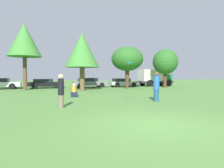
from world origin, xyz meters
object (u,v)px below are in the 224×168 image
at_px(delivery_truck_green, 154,77).
at_px(tree_3, 127,59).
at_px(person_thrower, 61,90).
at_px(person_catcher, 156,87).
at_px(tree_4, 165,62).
at_px(parked_car_grey, 90,82).
at_px(parked_car_black, 45,83).
at_px(parked_car_silver, 123,82).
at_px(tree_2, 82,50).
at_px(frisbee, 130,63).
at_px(bystander_sitting, 74,92).
at_px(tree_1, 24,40).

bearing_deg(delivery_truck_green, tree_3, -148.65).
relative_size(person_thrower, person_catcher, 0.93).
bearing_deg(tree_4, person_catcher, -124.31).
bearing_deg(parked_car_grey, parked_car_black, 177.71).
height_order(tree_3, parked_car_silver, tree_3).
bearing_deg(tree_2, tree_3, 16.67).
height_order(tree_4, parked_car_grey, tree_4).
xyz_separation_m(person_thrower, tree_2, (2.48, 10.64, 3.40)).
xyz_separation_m(person_catcher, parked_car_silver, (3.10, 14.91, -0.28)).
bearing_deg(frisbee, bystander_sitting, 123.88).
bearing_deg(parked_car_silver, bystander_sitting, -127.97).
xyz_separation_m(tree_3, parked_car_grey, (-4.17, 3.36, -2.96)).
bearing_deg(person_thrower, person_catcher, 0.00).
relative_size(tree_3, parked_car_black, 1.21).
relative_size(tree_4, delivery_truck_green, 0.94).
height_order(bystander_sitting, parked_car_silver, parked_car_silver).
bearing_deg(tree_3, frisbee, -110.55).
height_order(person_thrower, parked_car_black, person_thrower).
xyz_separation_m(person_thrower, delivery_truck_green, (14.21, 16.38, 0.47)).
bearing_deg(person_thrower, parked_car_silver, 52.54).
bearing_deg(frisbee, person_catcher, 9.78).
bearing_deg(tree_4, person_thrower, -137.63).
height_order(bystander_sitting, tree_3, tree_3).
bearing_deg(tree_4, parked_car_silver, 148.53).
bearing_deg(tree_2, parked_car_silver, 38.39).
height_order(bystander_sitting, tree_2, tree_2).
xyz_separation_m(person_catcher, tree_3, (2.52, 11.57, 2.73)).
bearing_deg(tree_2, parked_car_grey, 71.92).
bearing_deg(tree_2, tree_4, 10.09).
xyz_separation_m(parked_car_grey, delivery_truck_green, (10.06, 0.64, 0.67)).
bearing_deg(tree_1, parked_car_black, 54.60).
relative_size(tree_3, tree_4, 1.01).
xyz_separation_m(frisbee, parked_car_black, (-5.37, 15.22, -1.71)).
relative_size(tree_1, parked_car_black, 1.70).
distance_m(frisbee, tree_3, 12.78).
distance_m(tree_3, parked_car_silver, 4.53).
relative_size(person_catcher, tree_3, 0.35).
xyz_separation_m(frisbee, tree_2, (-1.37, 10.16, 1.93)).
bearing_deg(delivery_truck_green, tree_1, -171.76).
xyz_separation_m(person_catcher, parked_car_grey, (-1.65, 14.93, -0.23)).
bearing_deg(tree_2, frisbee, -82.33).
relative_size(parked_car_black, parked_car_silver, 1.03).
bearing_deg(delivery_truck_green, frisbee, -125.85).
height_order(person_catcher, tree_1, tree_1).
distance_m(person_thrower, parked_car_grey, 16.28).
relative_size(parked_car_black, delivery_truck_green, 0.78).
bearing_deg(person_thrower, parked_car_black, 87.58).
distance_m(frisbee, parked_car_grey, 15.36).
distance_m(person_thrower, tree_2, 11.44).
distance_m(tree_1, tree_3, 11.94).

